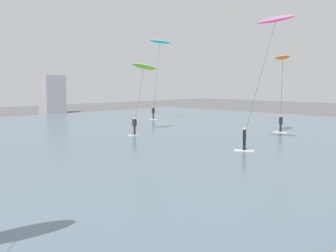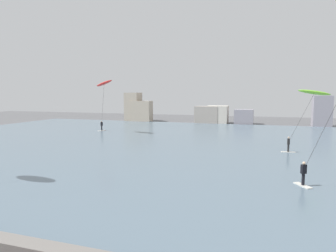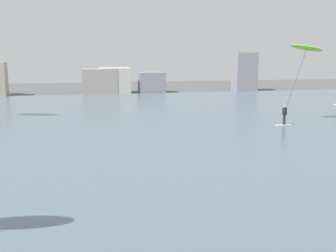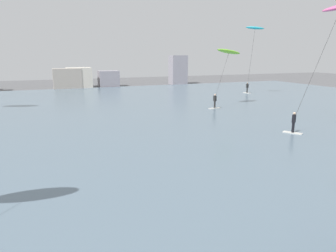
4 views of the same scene
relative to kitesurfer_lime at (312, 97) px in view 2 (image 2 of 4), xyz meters
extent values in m
cube|color=slate|center=(-11.87, 0.59, -5.78)|extent=(84.00, 52.00, 0.10)
cube|color=#B7A893|center=(-33.06, 27.68, -2.59)|extent=(3.13, 3.30, 6.47)
cube|color=#B7A893|center=(-30.81, 27.12, -3.51)|extent=(4.64, 2.47, 4.63)
cube|color=#A89E93|center=(-16.02, 27.62, -4.03)|extent=(4.89, 2.94, 3.59)
cube|color=beige|center=(-13.88, 28.18, -3.98)|extent=(4.37, 3.88, 3.70)
cube|color=gray|center=(-8.44, 28.17, -4.32)|extent=(3.77, 2.86, 3.02)
cube|color=gray|center=(5.92, 27.74, -2.89)|extent=(3.31, 2.56, 5.88)
cube|color=silver|center=(-2.15, -13.04, -5.70)|extent=(1.12, 1.42, 0.06)
cylinder|color=black|center=(-2.15, -13.04, -5.28)|extent=(0.20, 0.20, 0.78)
cube|color=black|center=(-2.15, -13.04, -4.59)|extent=(0.40, 0.37, 0.60)
sphere|color=beige|center=(-2.15, -13.04, -4.18)|extent=(0.20, 0.20, 0.20)
cylinder|color=#333333|center=(-0.65, -13.24, -0.61)|extent=(3.03, 0.43, 8.07)
cube|color=silver|center=(-2.16, -1.18, -5.70)|extent=(1.44, 0.59, 0.06)
cylinder|color=black|center=(-2.16, -1.18, -5.28)|extent=(0.20, 0.20, 0.78)
cube|color=black|center=(-2.16, -1.18, -4.59)|extent=(0.26, 0.36, 0.60)
sphere|color=beige|center=(-2.16, -1.18, -4.18)|extent=(0.20, 0.20, 0.20)
cylinder|color=#333333|center=(-0.97, -0.53, -2.13)|extent=(2.41, 1.34, 5.02)
ellipsoid|color=#7AD133|center=(0.22, 0.12, 0.52)|extent=(3.33, 1.38, 0.95)
cube|color=silver|center=(-30.11, 8.64, -5.70)|extent=(0.95, 1.46, 0.06)
cylinder|color=black|center=(-30.11, 8.64, -5.28)|extent=(0.20, 0.20, 0.78)
cube|color=black|center=(-30.11, 8.64, -4.59)|extent=(0.40, 0.34, 0.60)
sphere|color=beige|center=(-30.11, 8.64, -4.18)|extent=(0.20, 0.20, 0.20)
cylinder|color=#333333|center=(-29.13, 7.50, -1.40)|extent=(1.99, 2.31, 6.49)
ellipsoid|color=red|center=(-28.15, 6.37, 1.99)|extent=(3.88, 2.66, 1.34)
camera|label=1|loc=(-26.08, -29.55, -0.90)|focal=44.21mm
camera|label=2|loc=(-4.92, -33.86, 0.38)|focal=31.34mm
camera|label=3|loc=(-17.96, -31.60, 0.28)|focal=43.69mm
camera|label=4|loc=(-19.46, -30.50, 0.17)|focal=32.36mm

